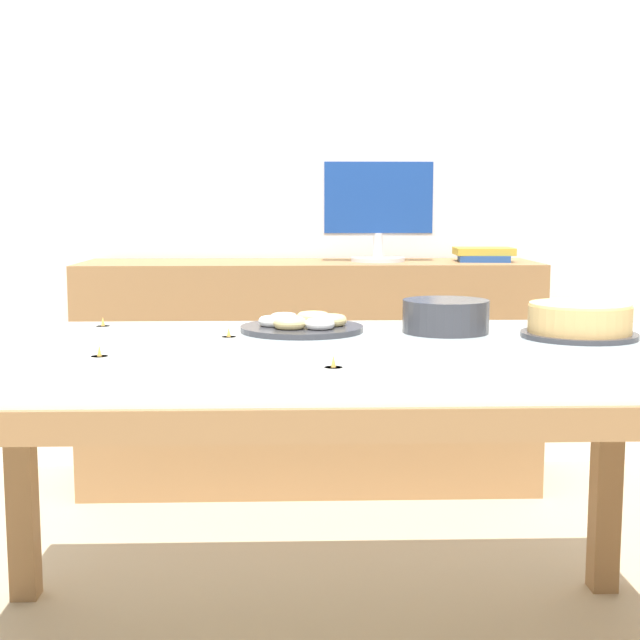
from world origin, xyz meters
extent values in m
cube|color=white|center=(0.00, 1.67, 1.30)|extent=(8.00, 0.10, 2.60)
cube|color=silver|center=(0.00, 0.00, 0.73)|extent=(1.67, 0.88, 0.04)
cube|color=olive|center=(0.00, -0.42, 0.68)|extent=(1.70, 0.08, 0.06)
cube|color=olive|center=(0.00, 0.42, 0.68)|extent=(1.70, 0.08, 0.06)
cube|color=olive|center=(-0.79, 0.39, 0.34)|extent=(0.07, 0.07, 0.69)
cube|color=olive|center=(0.79, 0.39, 0.34)|extent=(0.07, 0.07, 0.69)
cube|color=olive|center=(0.00, 1.37, 0.42)|extent=(1.68, 0.44, 0.85)
cylinder|color=silver|center=(0.26, 1.37, 0.85)|extent=(0.20, 0.20, 0.02)
cylinder|color=silver|center=(0.26, 1.37, 0.91)|extent=(0.04, 0.04, 0.09)
cube|color=silver|center=(0.26, 1.37, 1.08)|extent=(0.42, 0.02, 0.28)
cube|color=navy|center=(0.26, 1.36, 1.08)|extent=(0.40, 0.00, 0.26)
cube|color=#23478C|center=(0.65, 1.37, 0.86)|extent=(0.20, 0.20, 0.02)
cube|color=#B29933|center=(0.65, 1.37, 0.88)|extent=(0.22, 0.18, 0.03)
cylinder|color=#333338|center=(0.61, 0.11, 0.75)|extent=(0.27, 0.27, 0.01)
cylinder|color=tan|center=(0.61, 0.11, 0.79)|extent=(0.24, 0.24, 0.06)
cylinder|color=#F4CA7D|center=(0.61, 0.11, 0.82)|extent=(0.23, 0.23, 0.01)
cylinder|color=#333338|center=(-0.04, 0.24, 0.75)|extent=(0.30, 0.30, 0.01)
torus|color=#EAD184|center=(0.03, 0.24, 0.77)|extent=(0.08, 0.08, 0.03)
torus|color=#EAD184|center=(-0.01, 0.30, 0.77)|extent=(0.08, 0.08, 0.03)
torus|color=white|center=(-0.09, 0.30, 0.77)|extent=(0.07, 0.07, 0.02)
torus|color=white|center=(-0.11, 0.24, 0.77)|extent=(0.08, 0.08, 0.02)
torus|color=#EAD184|center=(-0.07, 0.19, 0.77)|extent=(0.08, 0.08, 0.03)
torus|color=white|center=(0.00, 0.18, 0.77)|extent=(0.07, 0.07, 0.02)
cylinder|color=#333338|center=(0.31, 0.21, 0.75)|extent=(0.21, 0.21, 0.01)
cylinder|color=#333338|center=(0.31, 0.21, 0.76)|extent=(0.21, 0.21, 0.01)
cylinder|color=#333338|center=(0.31, 0.21, 0.77)|extent=(0.21, 0.21, 0.01)
cylinder|color=#333338|center=(0.31, 0.21, 0.78)|extent=(0.21, 0.21, 0.01)
cylinder|color=#333338|center=(0.31, 0.21, 0.79)|extent=(0.21, 0.21, 0.01)
cylinder|color=#333338|center=(0.31, 0.21, 0.80)|extent=(0.21, 0.21, 0.01)
cylinder|color=#333338|center=(0.31, 0.21, 0.81)|extent=(0.21, 0.21, 0.01)
cylinder|color=#333338|center=(0.31, 0.21, 0.82)|extent=(0.21, 0.21, 0.01)
cylinder|color=silver|center=(-0.53, 0.23, 0.75)|extent=(0.04, 0.04, 0.02)
cylinder|color=white|center=(-0.53, 0.23, 0.76)|extent=(0.03, 0.03, 0.00)
cone|color=#F9B74C|center=(-0.53, 0.23, 0.77)|extent=(0.01, 0.01, 0.02)
cylinder|color=silver|center=(-0.44, -0.21, 0.75)|extent=(0.04, 0.04, 0.02)
cylinder|color=white|center=(-0.44, -0.21, 0.76)|extent=(0.03, 0.03, 0.00)
cone|color=#F9B74C|center=(-0.44, -0.21, 0.77)|extent=(0.01, 0.01, 0.02)
cylinder|color=silver|center=(-0.21, 0.05, 0.75)|extent=(0.04, 0.04, 0.02)
cylinder|color=white|center=(-0.21, 0.05, 0.76)|extent=(0.03, 0.03, 0.00)
cone|color=#F9B74C|center=(-0.21, 0.05, 0.77)|extent=(0.01, 0.01, 0.02)
cylinder|color=silver|center=(0.01, -0.34, 0.75)|extent=(0.04, 0.04, 0.02)
cylinder|color=white|center=(0.01, -0.34, 0.76)|extent=(0.03, 0.03, 0.00)
cone|color=#F9B74C|center=(0.01, -0.34, 0.77)|extent=(0.01, 0.01, 0.02)
camera|label=1|loc=(-0.07, -1.93, 1.05)|focal=50.00mm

